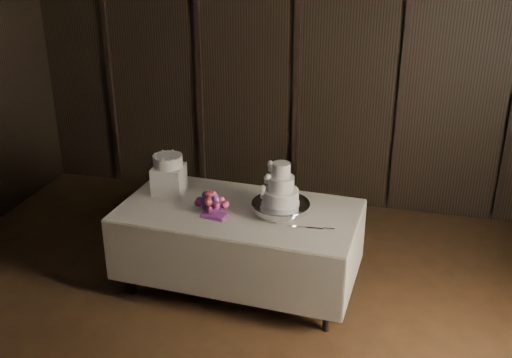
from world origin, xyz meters
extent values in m
cube|color=black|center=(0.00, 3.52, 1.50)|extent=(6.04, 0.04, 3.04)
cube|color=silver|center=(-0.11, 1.58, 0.76)|extent=(2.04, 1.14, 0.01)
cube|color=white|center=(-0.11, 1.58, 0.35)|extent=(1.87, 1.01, 0.71)
cylinder|color=silver|center=(0.24, 1.60, 0.81)|extent=(0.54, 0.54, 0.09)
cylinder|color=white|center=(0.24, 1.60, 0.91)|extent=(0.29, 0.29, 0.12)
cylinder|color=white|center=(0.24, 1.60, 1.03)|extent=(0.21, 0.21, 0.12)
cylinder|color=white|center=(0.24, 1.60, 1.14)|extent=(0.15, 0.15, 0.12)
cube|color=white|center=(-0.79, 1.75, 0.89)|extent=(0.28, 0.28, 0.25)
cylinder|color=white|center=(-0.79, 1.75, 1.06)|extent=(0.34, 0.34, 0.10)
cube|color=silver|center=(0.48, 1.39, 0.77)|extent=(0.37, 0.05, 0.01)
camera|label=1|loc=(1.14, -2.72, 2.98)|focal=42.00mm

